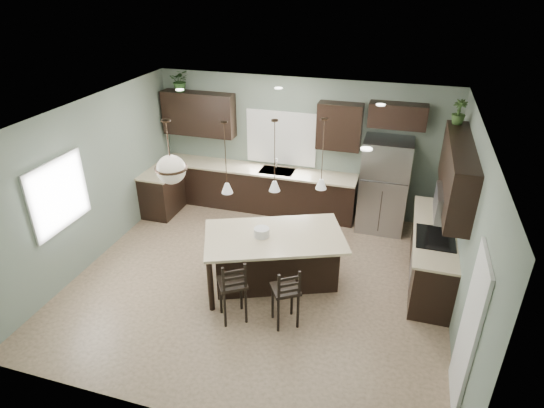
% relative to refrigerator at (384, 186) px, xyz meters
% --- Properties ---
extents(ground, '(6.00, 6.00, 0.00)m').
position_rel_refrigerator_xyz_m(ground, '(-1.77, -2.36, -0.93)').
color(ground, '#9E8466').
rests_on(ground, ground).
extents(pantry_door, '(0.04, 0.82, 2.04)m').
position_rel_refrigerator_xyz_m(pantry_door, '(1.21, -3.91, 0.09)').
color(pantry_door, white).
rests_on(pantry_door, ground).
extents(window_back, '(1.35, 0.02, 1.00)m').
position_rel_refrigerator_xyz_m(window_back, '(-2.17, 0.38, 0.62)').
color(window_back, white).
rests_on(window_back, room_shell).
extents(window_left, '(0.02, 1.10, 1.00)m').
position_rel_refrigerator_xyz_m(window_left, '(-4.75, -3.16, 0.62)').
color(window_left, white).
rests_on(window_left, room_shell).
extents(left_return_cabs, '(0.60, 0.90, 0.90)m').
position_rel_refrigerator_xyz_m(left_return_cabs, '(-4.47, -0.66, -0.48)').
color(left_return_cabs, black).
rests_on(left_return_cabs, ground).
extents(left_return_countertop, '(0.66, 0.96, 0.04)m').
position_rel_refrigerator_xyz_m(left_return_countertop, '(-4.45, -0.66, -0.01)').
color(left_return_countertop, beige).
rests_on(left_return_countertop, left_return_cabs).
extents(back_lower_cabs, '(4.20, 0.60, 0.90)m').
position_rel_refrigerator_xyz_m(back_lower_cabs, '(-2.62, 0.09, -0.48)').
color(back_lower_cabs, black).
rests_on(back_lower_cabs, ground).
extents(back_countertop, '(4.20, 0.66, 0.04)m').
position_rel_refrigerator_xyz_m(back_countertop, '(-2.62, 0.07, -0.01)').
color(back_countertop, beige).
rests_on(back_countertop, back_lower_cabs).
extents(sink_inset, '(0.70, 0.45, 0.01)m').
position_rel_refrigerator_xyz_m(sink_inset, '(-2.17, 0.07, 0.01)').
color(sink_inset, gray).
rests_on(sink_inset, back_countertop).
extents(faucet, '(0.02, 0.02, 0.28)m').
position_rel_refrigerator_xyz_m(faucet, '(-2.17, 0.04, 0.16)').
color(faucet, silver).
rests_on(faucet, back_countertop).
extents(back_upper_left, '(1.55, 0.34, 0.90)m').
position_rel_refrigerator_xyz_m(back_upper_left, '(-3.92, 0.22, 1.02)').
color(back_upper_left, black).
rests_on(back_upper_left, room_shell).
extents(back_upper_right, '(0.85, 0.34, 0.90)m').
position_rel_refrigerator_xyz_m(back_upper_right, '(-0.97, 0.22, 1.02)').
color(back_upper_right, black).
rests_on(back_upper_right, room_shell).
extents(fridge_header, '(1.05, 0.34, 0.45)m').
position_rel_refrigerator_xyz_m(fridge_header, '(0.08, 0.22, 1.32)').
color(fridge_header, black).
rests_on(fridge_header, room_shell).
extents(right_lower_cabs, '(0.60, 2.35, 0.90)m').
position_rel_refrigerator_xyz_m(right_lower_cabs, '(0.93, -1.48, -0.48)').
color(right_lower_cabs, black).
rests_on(right_lower_cabs, ground).
extents(right_countertop, '(0.66, 2.35, 0.04)m').
position_rel_refrigerator_xyz_m(right_countertop, '(0.91, -1.48, -0.01)').
color(right_countertop, beige).
rests_on(right_countertop, right_lower_cabs).
extents(cooktop, '(0.58, 0.75, 0.02)m').
position_rel_refrigerator_xyz_m(cooktop, '(0.91, -1.76, 0.02)').
color(cooktop, black).
rests_on(cooktop, right_countertop).
extents(wall_oven_front, '(0.01, 0.72, 0.60)m').
position_rel_refrigerator_xyz_m(wall_oven_front, '(0.63, -1.76, -0.48)').
color(wall_oven_front, gray).
rests_on(wall_oven_front, right_lower_cabs).
extents(right_upper_cabs, '(0.34, 2.35, 0.90)m').
position_rel_refrigerator_xyz_m(right_upper_cabs, '(1.06, -1.48, 1.02)').
color(right_upper_cabs, black).
rests_on(right_upper_cabs, room_shell).
extents(microwave, '(0.40, 0.75, 0.40)m').
position_rel_refrigerator_xyz_m(microwave, '(1.01, -1.76, 0.62)').
color(microwave, gray).
rests_on(microwave, right_upper_cabs).
extents(refrigerator, '(0.90, 0.74, 1.85)m').
position_rel_refrigerator_xyz_m(refrigerator, '(0.00, 0.00, 0.00)').
color(refrigerator, '#95979D').
rests_on(refrigerator, ground).
extents(kitchen_island, '(2.47, 1.97, 0.92)m').
position_rel_refrigerator_xyz_m(kitchen_island, '(-1.50, -2.37, -0.46)').
color(kitchen_island, black).
rests_on(kitchen_island, ground).
extents(serving_dish, '(0.24, 0.24, 0.14)m').
position_rel_refrigerator_xyz_m(serving_dish, '(-1.69, -2.45, 0.07)').
color(serving_dish, silver).
rests_on(serving_dish, kitchen_island).
extents(bar_stool_left, '(0.54, 0.54, 1.05)m').
position_rel_refrigerator_xyz_m(bar_stool_left, '(-1.84, -3.35, -0.40)').
color(bar_stool_left, black).
rests_on(bar_stool_left, ground).
extents(bar_stool_center, '(0.51, 0.51, 1.01)m').
position_rel_refrigerator_xyz_m(bar_stool_center, '(-1.09, -3.23, -0.42)').
color(bar_stool_center, black).
rests_on(bar_stool_center, ground).
extents(pendant_left, '(0.17, 0.17, 1.10)m').
position_rel_refrigerator_xyz_m(pendant_left, '(-2.15, -2.64, 1.32)').
color(pendant_left, white).
rests_on(pendant_left, room_shell).
extents(pendant_center, '(0.17, 0.17, 1.10)m').
position_rel_refrigerator_xyz_m(pendant_center, '(-1.50, -2.37, 1.32)').
color(pendant_center, white).
rests_on(pendant_center, room_shell).
extents(pendant_right, '(0.17, 0.17, 1.10)m').
position_rel_refrigerator_xyz_m(pendant_right, '(-0.86, -2.11, 1.32)').
color(pendant_right, white).
rests_on(pendant_right, room_shell).
extents(chandelier, '(0.47, 0.47, 0.97)m').
position_rel_refrigerator_xyz_m(chandelier, '(-2.94, -2.82, 1.39)').
color(chandelier, beige).
rests_on(chandelier, room_shell).
extents(plant_back_left, '(0.49, 0.46, 0.44)m').
position_rel_refrigerator_xyz_m(plant_back_left, '(-4.26, 0.19, 1.70)').
color(plant_back_left, '#2B5123').
rests_on(plant_back_left, back_upper_left).
extents(plant_right_wall, '(0.27, 0.27, 0.39)m').
position_rel_refrigerator_xyz_m(plant_right_wall, '(1.03, -0.52, 1.67)').
color(plant_right_wall, '#345123').
rests_on(plant_right_wall, right_upper_cabs).
extents(room_shell, '(6.00, 6.00, 6.00)m').
position_rel_refrigerator_xyz_m(room_shell, '(-1.77, -2.36, 0.77)').
color(room_shell, slate).
rests_on(room_shell, ground).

